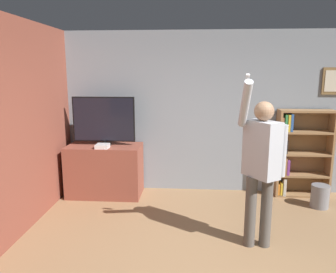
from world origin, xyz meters
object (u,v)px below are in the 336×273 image
bookshelf (298,154)px  television (104,120)px  person (261,161)px  waste_bin (320,196)px  game_console (102,146)px

bookshelf → television: bearing=-177.1°
bookshelf → person: person is taller
waste_bin → bookshelf: bearing=112.2°
television → person: size_ratio=0.50×
bookshelf → waste_bin: (0.21, -0.50, -0.54)m
bookshelf → game_console: bearing=-172.9°
television → game_console: 0.44m
television → bookshelf: 3.24m
bookshelf → waste_bin: bearing=-67.8°
television → game_console: television is taller
game_console → waste_bin: (3.37, -0.11, -0.70)m
television → waste_bin: television is taller
television → person: 2.71m
television → bookshelf: bearing=2.9°
game_console → person: 2.56m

